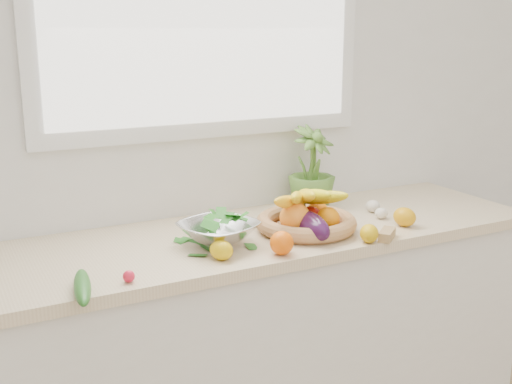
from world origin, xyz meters
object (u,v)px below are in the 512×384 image
cucumber (82,287)px  potted_herb (312,168)px  colander_with_spinach (218,227)px  apple (311,218)px  fruit_basket (306,217)px  eggplant (310,225)px

cucumber → potted_herb: (1.01, 0.46, 0.14)m
cucumber → colander_with_spinach: 0.53m
apple → cucumber: 0.89m
colander_with_spinach → fruit_basket: bearing=0.0°
potted_herb → colander_with_spinach: bearing=-154.0°
potted_herb → fruit_basket: (-0.18, -0.25, -0.11)m
eggplant → fruit_basket: bearing=68.7°
apple → fruit_basket: fruit_basket is taller
cucumber → colander_with_spinach: colander_with_spinach is taller
cucumber → fruit_basket: size_ratio=0.55×
apple → eggplant: bearing=-123.4°
apple → colander_with_spinach: colander_with_spinach is taller
eggplant → potted_herb: size_ratio=0.70×
apple → potted_herb: potted_herb is taller
fruit_basket → apple: bearing=28.9°
eggplant → potted_herb: potted_herb is taller
fruit_basket → colander_with_spinach: 0.34m
apple → eggplant: size_ratio=0.35×
cucumber → potted_herb: bearing=24.3°
potted_herb → fruit_basket: potted_herb is taller
cucumber → fruit_basket: 0.85m
eggplant → fruit_basket: fruit_basket is taller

